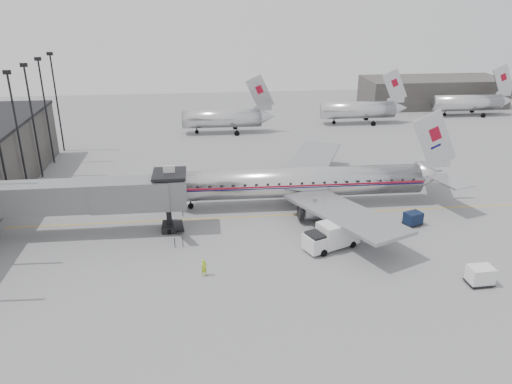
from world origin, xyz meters
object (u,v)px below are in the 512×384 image
Objects in this scene: service_van at (332,235)px; baggage_cart_navy at (413,218)px; ramp_worker at (204,268)px; baggage_cart_white at (480,275)px; airliner at (308,182)px.

service_van is 2.70× the size of baggage_cart_navy.
service_van is 3.75× the size of ramp_worker.
service_van reaches higher than ramp_worker.
baggage_cart_white is (1.07, -12.00, 0.12)m from baggage_cart_navy.
airliner is 5.86× the size of service_van.
airliner is 21.94× the size of ramp_worker.
baggage_cart_navy is (10.07, 4.12, -0.61)m from service_van.
ramp_worker is at bearing 174.21° from service_van.
service_van is 13.20m from ramp_worker.
baggage_cart_white is 24.08m from ramp_worker.
service_van is 13.65m from baggage_cart_white.
service_van is 10.90m from baggage_cart_navy.
ramp_worker is (-12.61, -3.88, -0.59)m from service_van.
baggage_cart_white is at bearing -41.37° from ramp_worker.
baggage_cart_navy is at bearing -12.37° from ramp_worker.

